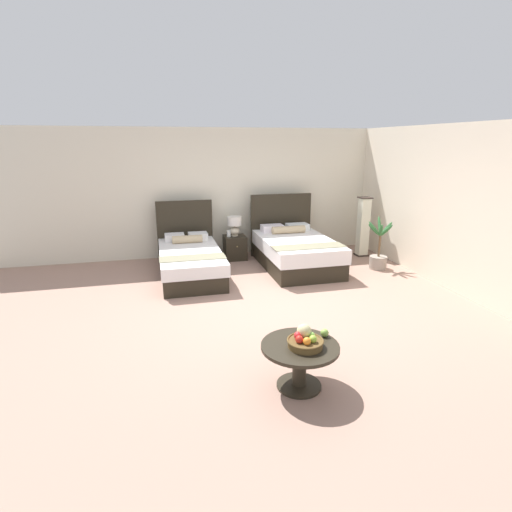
{
  "coord_description": "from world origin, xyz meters",
  "views": [
    {
      "loc": [
        -1.57,
        -5.42,
        2.38
      ],
      "look_at": [
        -0.09,
        0.51,
        0.65
      ],
      "focal_mm": 28.13,
      "sensor_mm": 36.0,
      "label": 1
    }
  ],
  "objects_px": {
    "loose_apple": "(325,333)",
    "floor_lamp_corner": "(363,227)",
    "fruit_bowl": "(305,340)",
    "potted_palm": "(378,255)",
    "vase": "(229,234)",
    "coffee_table": "(300,357)",
    "bed_near_window": "(190,260)",
    "table_lamp": "(234,224)",
    "nightstand": "(235,247)",
    "bed_near_corner": "(295,250)"
  },
  "relations": [
    {
      "from": "loose_apple",
      "to": "floor_lamp_corner",
      "type": "bearing_deg",
      "value": 57.23
    },
    {
      "from": "fruit_bowl",
      "to": "potted_palm",
      "type": "bearing_deg",
      "value": 50.31
    },
    {
      "from": "vase",
      "to": "coffee_table",
      "type": "height_order",
      "value": "vase"
    },
    {
      "from": "bed_near_window",
      "to": "potted_palm",
      "type": "relative_size",
      "value": 2.18
    },
    {
      "from": "bed_near_window",
      "to": "vase",
      "type": "relative_size",
      "value": 16.55
    },
    {
      "from": "vase",
      "to": "loose_apple",
      "type": "distance_m",
      "value": 4.56
    },
    {
      "from": "coffee_table",
      "to": "fruit_bowl",
      "type": "bearing_deg",
      "value": -44.86
    },
    {
      "from": "fruit_bowl",
      "to": "table_lamp",
      "type": "bearing_deg",
      "value": 87.13
    },
    {
      "from": "table_lamp",
      "to": "vase",
      "type": "xyz_separation_m",
      "value": [
        -0.14,
        -0.06,
        -0.18
      ]
    },
    {
      "from": "nightstand",
      "to": "fruit_bowl",
      "type": "xyz_separation_m",
      "value": [
        -0.24,
        -4.74,
        0.28
      ]
    },
    {
      "from": "coffee_table",
      "to": "bed_near_window",
      "type": "bearing_deg",
      "value": 100.76
    },
    {
      "from": "vase",
      "to": "potted_palm",
      "type": "height_order",
      "value": "potted_palm"
    },
    {
      "from": "bed_near_corner",
      "to": "loose_apple",
      "type": "xyz_separation_m",
      "value": [
        -1.01,
        -3.77,
        0.18
      ]
    },
    {
      "from": "fruit_bowl",
      "to": "loose_apple",
      "type": "distance_m",
      "value": 0.3
    },
    {
      "from": "bed_near_corner",
      "to": "fruit_bowl",
      "type": "height_order",
      "value": "bed_near_corner"
    },
    {
      "from": "bed_near_window",
      "to": "bed_near_corner",
      "type": "height_order",
      "value": "bed_near_corner"
    },
    {
      "from": "bed_near_window",
      "to": "loose_apple",
      "type": "relative_size",
      "value": 26.46
    },
    {
      "from": "table_lamp",
      "to": "floor_lamp_corner",
      "type": "bearing_deg",
      "value": -8.88
    },
    {
      "from": "fruit_bowl",
      "to": "potted_palm",
      "type": "distance_m",
      "value": 4.41
    },
    {
      "from": "table_lamp",
      "to": "vase",
      "type": "distance_m",
      "value": 0.23
    },
    {
      "from": "nightstand",
      "to": "table_lamp",
      "type": "relative_size",
      "value": 1.22
    },
    {
      "from": "bed_near_corner",
      "to": "nightstand",
      "type": "height_order",
      "value": "bed_near_corner"
    },
    {
      "from": "table_lamp",
      "to": "vase",
      "type": "bearing_deg",
      "value": -156.12
    },
    {
      "from": "bed_near_window",
      "to": "bed_near_corner",
      "type": "xyz_separation_m",
      "value": [
        2.05,
        -0.01,
        0.05
      ]
    },
    {
      "from": "nightstand",
      "to": "coffee_table",
      "type": "relative_size",
      "value": 0.64
    },
    {
      "from": "vase",
      "to": "nightstand",
      "type": "bearing_deg",
      "value": 16.43
    },
    {
      "from": "floor_lamp_corner",
      "to": "potted_palm",
      "type": "distance_m",
      "value": 1.02
    },
    {
      "from": "nightstand",
      "to": "bed_near_corner",
      "type": "bearing_deg",
      "value": -38.47
    },
    {
      "from": "fruit_bowl",
      "to": "loose_apple",
      "type": "xyz_separation_m",
      "value": [
        0.27,
        0.14,
        -0.03
      ]
    },
    {
      "from": "potted_palm",
      "to": "table_lamp",
      "type": "bearing_deg",
      "value": 152.05
    },
    {
      "from": "potted_palm",
      "to": "bed_near_window",
      "type": "bearing_deg",
      "value": 171.59
    },
    {
      "from": "bed_near_corner",
      "to": "potted_palm",
      "type": "bearing_deg",
      "value": -18.67
    },
    {
      "from": "coffee_table",
      "to": "potted_palm",
      "type": "distance_m",
      "value": 4.4
    },
    {
      "from": "bed_near_window",
      "to": "fruit_bowl",
      "type": "bearing_deg",
      "value": -78.84
    },
    {
      "from": "loose_apple",
      "to": "coffee_table",
      "type": "bearing_deg",
      "value": -160.68
    },
    {
      "from": "nightstand",
      "to": "loose_apple",
      "type": "height_order",
      "value": "loose_apple"
    },
    {
      "from": "vase",
      "to": "fruit_bowl",
      "type": "distance_m",
      "value": 4.7
    },
    {
      "from": "fruit_bowl",
      "to": "potted_palm",
      "type": "height_order",
      "value": "potted_palm"
    },
    {
      "from": "coffee_table",
      "to": "loose_apple",
      "type": "height_order",
      "value": "loose_apple"
    },
    {
      "from": "loose_apple",
      "to": "potted_palm",
      "type": "bearing_deg",
      "value": 51.92
    },
    {
      "from": "coffee_table",
      "to": "potted_palm",
      "type": "relative_size",
      "value": 0.77
    },
    {
      "from": "bed_near_corner",
      "to": "coffee_table",
      "type": "xyz_separation_m",
      "value": [
        -1.32,
        -3.87,
        -0.0
      ]
    },
    {
      "from": "table_lamp",
      "to": "potted_palm",
      "type": "xyz_separation_m",
      "value": [
        2.58,
        -1.37,
        -0.47
      ]
    },
    {
      "from": "table_lamp",
      "to": "nightstand",
      "type": "bearing_deg",
      "value": -90.0
    },
    {
      "from": "loose_apple",
      "to": "bed_near_corner",
      "type": "bearing_deg",
      "value": 74.95
    },
    {
      "from": "bed_near_corner",
      "to": "nightstand",
      "type": "relative_size",
      "value": 4.24
    },
    {
      "from": "bed_near_window",
      "to": "nightstand",
      "type": "distance_m",
      "value": 1.3
    },
    {
      "from": "loose_apple",
      "to": "potted_palm",
      "type": "xyz_separation_m",
      "value": [
        2.55,
        3.25,
        -0.23
      ]
    },
    {
      "from": "coffee_table",
      "to": "fruit_bowl",
      "type": "xyz_separation_m",
      "value": [
        0.03,
        -0.03,
        0.2
      ]
    },
    {
      "from": "bed_near_corner",
      "to": "vase",
      "type": "bearing_deg",
      "value": 146.21
    }
  ]
}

